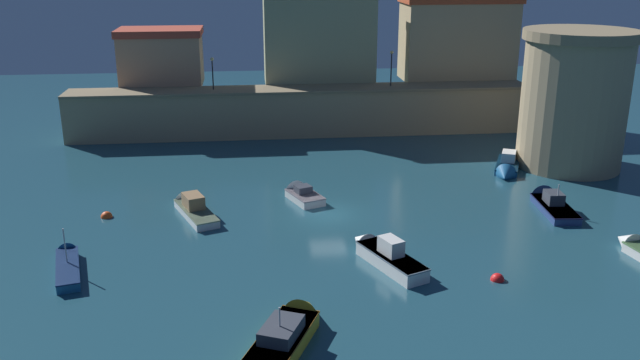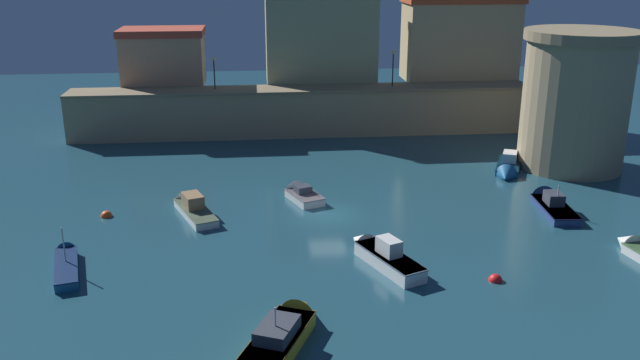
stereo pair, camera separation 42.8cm
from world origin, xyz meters
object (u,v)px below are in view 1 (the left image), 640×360
(fortress_tower, at_px, (574,99))
(moored_boat_4, at_px, (383,254))
(moored_boat_1, at_px, (300,194))
(moored_boat_3, at_px, (549,201))
(moored_boat_6, at_px, (68,262))
(mooring_buoy_0, at_px, (497,280))
(moored_boat_2, at_px, (288,333))
(moored_boat_0, at_px, (507,168))
(mooring_buoy_1, at_px, (107,217))
(moored_boat_5, at_px, (191,206))
(quay_lamp_0, at_px, (212,68))
(quay_lamp_1, at_px, (391,63))

(fortress_tower, bearing_deg, moored_boat_4, -138.38)
(fortress_tower, xyz_separation_m, moored_boat_4, (-19.07, -16.95, -5.18))
(moored_boat_1, height_order, moored_boat_3, moored_boat_3)
(fortress_tower, distance_m, moored_boat_6, 40.68)
(mooring_buoy_0, bearing_deg, moored_boat_6, 169.91)
(moored_boat_2, bearing_deg, moored_boat_4, -13.24)
(moored_boat_0, relative_size, mooring_buoy_1, 7.95)
(moored_boat_0, bearing_deg, mooring_buoy_1, -52.82)
(moored_boat_6, bearing_deg, mooring_buoy_1, -19.45)
(moored_boat_1, relative_size, moored_boat_2, 0.61)
(moored_boat_5, bearing_deg, moored_boat_2, 176.68)
(moored_boat_0, distance_m, moored_boat_6, 34.73)
(moored_boat_5, height_order, moored_boat_6, moored_boat_6)
(fortress_tower, height_order, mooring_buoy_1, fortress_tower)
(moored_boat_3, bearing_deg, fortress_tower, -26.97)
(moored_boat_1, bearing_deg, quay_lamp_0, -1.41)
(moored_boat_5, bearing_deg, quay_lamp_0, -23.71)
(moored_boat_6, bearing_deg, moored_boat_0, -79.24)
(quay_lamp_0, height_order, moored_boat_4, quay_lamp_0)
(moored_boat_6, distance_m, mooring_buoy_1, 7.69)
(moored_boat_1, height_order, mooring_buoy_0, moored_boat_1)
(fortress_tower, relative_size, moored_boat_2, 1.55)
(moored_boat_2, relative_size, moored_boat_6, 1.13)
(fortress_tower, xyz_separation_m, moored_boat_1, (-22.99, -5.58, -5.36))
(moored_boat_6, bearing_deg, moored_boat_1, -68.71)
(quay_lamp_0, bearing_deg, mooring_buoy_1, -107.42)
(moored_boat_2, distance_m, moored_boat_3, 25.17)
(moored_boat_5, xyz_separation_m, mooring_buoy_1, (-5.70, -0.37, -0.43))
(mooring_buoy_0, bearing_deg, mooring_buoy_1, 152.83)
(moored_boat_2, distance_m, moored_boat_4, 10.02)
(moored_boat_0, xyz_separation_m, mooring_buoy_1, (-30.82, -6.85, -0.37))
(quay_lamp_1, xyz_separation_m, moored_boat_2, (-12.58, -37.97, -6.41))
(moored_boat_1, distance_m, moored_boat_4, 12.03)
(moored_boat_1, xyz_separation_m, moored_boat_5, (-7.75, -1.99, 0.07))
(moored_boat_3, relative_size, moored_boat_5, 0.97)
(quay_lamp_1, distance_m, moored_boat_6, 38.34)
(quay_lamp_1, distance_m, moored_boat_0, 17.04)
(moored_boat_6, xyz_separation_m, mooring_buoy_0, (23.95, -4.26, -0.31))
(moored_boat_4, bearing_deg, moored_boat_0, -63.33)
(moored_boat_3, height_order, moored_boat_6, moored_boat_6)
(quay_lamp_0, bearing_deg, fortress_tower, -23.58)
(mooring_buoy_0, bearing_deg, moored_boat_3, 54.52)
(mooring_buoy_1, bearing_deg, moored_boat_6, -95.54)
(fortress_tower, bearing_deg, moored_boat_6, -157.26)
(mooring_buoy_0, bearing_deg, fortress_tower, 56.30)
(mooring_buoy_0, bearing_deg, quay_lamp_1, 88.80)
(moored_boat_0, bearing_deg, fortress_tower, 125.65)
(quay_lamp_1, xyz_separation_m, moored_boat_5, (-18.20, -20.61, -6.49))
(moored_boat_3, xyz_separation_m, mooring_buoy_0, (-7.67, -10.76, -0.36))
(moored_boat_2, bearing_deg, quay_lamp_0, 30.99)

